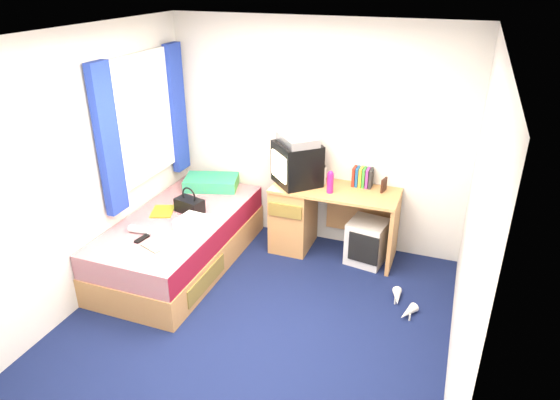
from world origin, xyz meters
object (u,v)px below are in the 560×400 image
at_px(aerosol_can, 324,176).
at_px(handbag, 190,205).
at_px(storage_cube, 367,242).
at_px(white_heels, 402,305).
at_px(desk, 309,214).
at_px(remote_control, 142,239).
at_px(bed, 181,240).
at_px(pink_water_bottle, 330,183).
at_px(crt_tv, 297,164).
at_px(colour_swatch_fan, 150,248).
at_px(towel, 195,224).
at_px(magazine, 163,211).
at_px(pillow, 211,182).
at_px(picture_frame, 384,185).
at_px(vcr, 298,139).
at_px(water_bottle, 139,230).

xyz_separation_m(aerosol_can, handbag, (-1.21, -0.71, -0.22)).
distance_m(storage_cube, white_heels, 0.86).
xyz_separation_m(desk, remote_control, (-1.21, -1.29, 0.14)).
relative_size(bed, pink_water_bottle, 9.65).
distance_m(storage_cube, crt_tv, 1.09).
bearing_deg(desk, colour_swatch_fan, -127.00).
height_order(towel, colour_swatch_fan, towel).
height_order(magazine, remote_control, remote_control).
bearing_deg(pillow, pink_water_bottle, -4.67).
xyz_separation_m(desk, storage_cube, (0.65, -0.05, -0.18)).
bearing_deg(picture_frame, towel, -134.64).
relative_size(handbag, white_heels, 0.74).
bearing_deg(crt_tv, storage_cube, 41.63).
distance_m(picture_frame, aerosol_can, 0.63).
distance_m(desk, colour_swatch_fan, 1.75).
bearing_deg(white_heels, pillow, 162.02).
xyz_separation_m(storage_cube, towel, (-1.51, -0.88, 0.36)).
height_order(remote_control, white_heels, remote_control).
distance_m(bed, towel, 0.46).
bearing_deg(towel, aerosol_can, 45.87).
bearing_deg(pillow, storage_cube, -1.74).
relative_size(magazine, remote_control, 1.75).
height_order(bed, aerosol_can, aerosol_can).
xyz_separation_m(crt_tv, towel, (-0.71, -0.93, -0.38)).
xyz_separation_m(crt_tv, white_heels, (1.28, -0.74, -0.93)).
relative_size(bed, desk, 1.54).
bearing_deg(picture_frame, colour_swatch_fan, -127.60).
xyz_separation_m(pillow, aerosol_can, (1.29, 0.08, 0.24)).
distance_m(aerosol_can, towel, 1.43).
relative_size(desk, pink_water_bottle, 6.27).
bearing_deg(aerosol_can, crt_tv, -163.74).
relative_size(storage_cube, crt_tv, 0.77).
xyz_separation_m(vcr, handbag, (-0.94, -0.63, -0.61)).
distance_m(desk, picture_frame, 0.86).
bearing_deg(bed, crt_tv, 37.96).
bearing_deg(water_bottle, magazine, 95.01).
height_order(bed, handbag, handbag).
bearing_deg(water_bottle, colour_swatch_fan, -39.11).
bearing_deg(colour_swatch_fan, bed, 97.81).
bearing_deg(towel, storage_cube, 30.15).
xyz_separation_m(bed, pink_water_bottle, (1.38, 0.66, 0.59)).
distance_m(storage_cube, picture_frame, 0.62).
bearing_deg(pillow, white_heels, -17.98).
relative_size(bed, pillow, 3.43).
relative_size(crt_tv, handbag, 1.88).
bearing_deg(water_bottle, bed, 67.73).
xyz_separation_m(desk, towel, (-0.86, -0.93, 0.19)).
xyz_separation_m(desk, water_bottle, (-1.31, -1.19, 0.17)).
bearing_deg(crt_tv, bed, -96.57).
xyz_separation_m(magazine, colour_swatch_fan, (0.30, -0.66, -0.00)).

